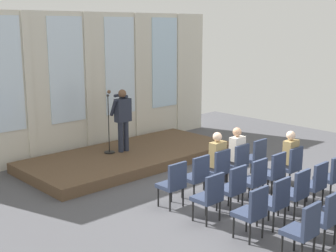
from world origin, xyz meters
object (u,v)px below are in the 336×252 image
at_px(mic_stand, 109,140).
at_px(audience_r0_c3, 235,152).
at_px(chair_r2_c0, 253,210).
at_px(chair_r0_c1, 197,174).
at_px(chair_r0_c2, 218,168).
at_px(chair_r0_c4, 256,156).
at_px(chair_r1_c1, 233,186).
at_px(chair_r3_c0, 304,228).
at_px(speaker, 122,116).
at_px(audience_r1_c4, 288,156).
at_px(chair_r2_c4, 332,175).
at_px(chair_r0_c3, 238,161).
at_px(chair_r1_c2, 254,178).
at_px(chair_r1_c0, 210,195).
at_px(chair_r3_c1, 326,215).
at_px(chair_r1_c3, 274,171).
at_px(chair_r2_c3, 315,182).
at_px(chair_r2_c1, 276,200).
at_px(chair_r0_c0, 173,182).
at_px(chair_r2_c2, 296,190).
at_px(audience_r0_c2, 216,158).
at_px(chair_r1_c4, 291,165).

bearing_deg(mic_stand, audience_r0_c3, -71.38).
bearing_deg(chair_r2_c0, chair_r0_c1, 70.57).
relative_size(chair_r0_c2, chair_r0_c4, 1.00).
relative_size(chair_r1_c1, chair_r2_c0, 1.00).
bearing_deg(chair_r3_c0, chair_r1_c1, 70.57).
bearing_deg(speaker, audience_r1_c4, -70.98).
relative_size(chair_r0_c1, chair_r2_c4, 1.00).
distance_m(chair_r0_c3, chair_r1_c2, 1.17).
xyz_separation_m(speaker, chair_r3_c0, (-1.27, -6.11, -0.69)).
distance_m(audience_r0_c3, chair_r1_c2, 1.25).
bearing_deg(chair_r0_c2, chair_r3_c0, -115.19).
xyz_separation_m(chair_r1_c0, audience_r1_c4, (2.69, 0.08, 0.18)).
height_order(mic_stand, chair_r0_c3, mic_stand).
xyz_separation_m(chair_r0_c3, chair_r3_c1, (-1.34, -2.86, 0.00)).
bearing_deg(chair_r2_c4, chair_r0_c3, 109.43).
relative_size(chair_r0_c3, chair_r0_c4, 1.00).
distance_m(chair_r1_c0, chair_r1_c3, 2.02).
bearing_deg(chair_r1_c0, chair_r2_c3, -25.29).
bearing_deg(chair_r2_c1, chair_r2_c3, 0.00).
distance_m(chair_r0_c0, chair_r1_c1, 1.17).
bearing_deg(chair_r2_c0, chair_r2_c2, 0.00).
distance_m(chair_r1_c0, audience_r1_c4, 2.70).
distance_m(chair_r1_c2, chair_r1_c3, 0.67).
relative_size(chair_r0_c2, audience_r1_c4, 0.73).
relative_size(audience_r1_c4, chair_r2_c1, 1.37).
distance_m(audience_r0_c2, chair_r2_c3, 2.11).
relative_size(chair_r0_c4, chair_r1_c3, 1.00).
bearing_deg(mic_stand, chair_r2_c2, -85.27).
bearing_deg(chair_r2_c2, chair_r0_c2, 90.00).
xyz_separation_m(audience_r1_c4, chair_r3_c0, (-2.69, -1.99, -0.18)).
xyz_separation_m(chair_r1_c1, chair_r2_c1, (0.00, -0.95, 0.00)).
xyz_separation_m(chair_r1_c0, chair_r1_c3, (2.02, 0.00, 0.00)).
xyz_separation_m(chair_r0_c3, chair_r0_c4, (0.67, 0.00, 0.00)).
bearing_deg(speaker, chair_r0_c2, -88.66).
xyz_separation_m(chair_r1_c3, chair_r2_c2, (-0.67, -0.95, 0.00)).
bearing_deg(chair_r2_c4, speaker, 105.40).
height_order(speaker, chair_r0_c0, speaker).
height_order(chair_r2_c2, chair_r3_c0, same).
relative_size(chair_r0_c0, chair_r1_c0, 1.00).
distance_m(audience_r1_c4, chair_r2_c3, 1.25).
bearing_deg(mic_stand, chair_r2_c1, -92.55).
height_order(chair_r1_c2, chair_r1_c4, same).
bearing_deg(chair_r3_c1, chair_r0_c3, 64.81).
bearing_deg(speaker, chair_r2_c0, -103.82).
distance_m(chair_r2_c0, chair_r2_c4, 2.69).
bearing_deg(mic_stand, chair_r1_c4, -67.62).
height_order(chair_r1_c2, chair_r2_c1, same).
xyz_separation_m(chair_r1_c0, chair_r1_c1, (0.67, 0.00, 0.00)).
xyz_separation_m(chair_r2_c0, chair_r3_c1, (0.67, -0.95, 0.00)).
bearing_deg(chair_r2_c2, chair_r0_c3, 70.57).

